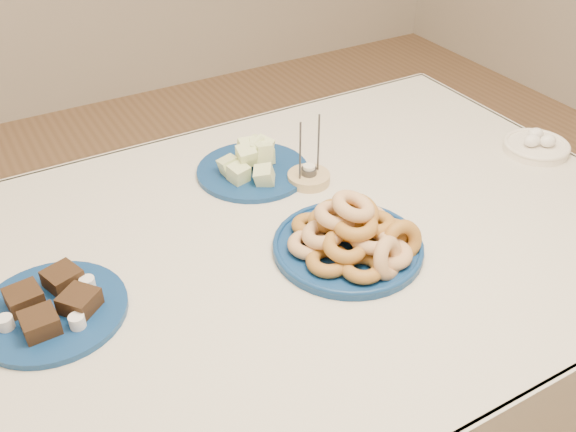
% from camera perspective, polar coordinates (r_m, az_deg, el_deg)
% --- Properties ---
extents(dining_table, '(1.71, 1.11, 0.75)m').
position_cam_1_polar(dining_table, '(1.43, -1.01, -5.75)').
color(dining_table, brown).
rests_on(dining_table, ground).
extents(donut_platter, '(0.40, 0.40, 0.14)m').
position_cam_1_polar(donut_platter, '(1.32, 5.68, -1.91)').
color(donut_platter, navy).
rests_on(donut_platter, dining_table).
extents(melon_plate, '(0.28, 0.28, 0.09)m').
position_cam_1_polar(melon_plate, '(1.57, -3.13, 4.64)').
color(melon_plate, navy).
rests_on(melon_plate, dining_table).
extents(brownie_plate, '(0.36, 0.36, 0.05)m').
position_cam_1_polar(brownie_plate, '(1.26, -20.23, -7.62)').
color(brownie_plate, navy).
rests_on(brownie_plate, dining_table).
extents(candle_holder, '(0.12, 0.12, 0.17)m').
position_cam_1_polar(candle_holder, '(1.55, 1.86, 3.52)').
color(candle_holder, tan).
rests_on(candle_holder, dining_table).
extents(egg_bowl, '(0.21, 0.21, 0.06)m').
position_cam_1_polar(egg_bowl, '(1.79, 21.21, 5.87)').
color(egg_bowl, white).
rests_on(egg_bowl, dining_table).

